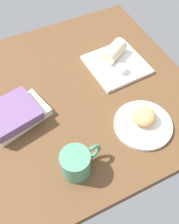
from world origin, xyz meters
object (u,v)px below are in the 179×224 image
(square_plate, at_px, (117,65))
(book_stack, at_px, (15,115))
(round_plate, at_px, (143,125))
(scone_pastry, at_px, (144,116))
(coffee_mug, at_px, (77,163))
(breakfast_wrap, at_px, (114,51))
(sauce_cup, at_px, (121,69))

(square_plate, xyz_separation_m, book_stack, (-0.47, -0.08, 0.02))
(square_plate, bearing_deg, round_plate, -101.90)
(scone_pastry, distance_m, coffee_mug, 0.30)
(square_plate, bearing_deg, breakfast_wrap, 79.96)
(breakfast_wrap, xyz_separation_m, book_stack, (-0.48, -0.12, -0.01))
(sauce_cup, bearing_deg, breakfast_wrap, 79.96)
(round_plate, height_order, book_stack, book_stack)
(round_plate, relative_size, breakfast_wrap, 1.80)
(scone_pastry, relative_size, square_plate, 0.39)
(round_plate, relative_size, book_stack, 0.88)
(coffee_mug, bearing_deg, square_plate, 45.49)
(breakfast_wrap, relative_size, coffee_mug, 0.80)
(breakfast_wrap, relative_size, book_stack, 0.49)
(coffee_mug, bearing_deg, scone_pastry, 12.03)
(scone_pastry, height_order, sauce_cup, scone_pastry)
(square_plate, xyz_separation_m, breakfast_wrap, (0.01, 0.04, 0.04))
(square_plate, height_order, coffee_mug, coffee_mug)
(round_plate, distance_m, scone_pastry, 0.04)
(round_plate, distance_m, coffee_mug, 0.29)
(book_stack, bearing_deg, coffee_mug, -66.62)
(book_stack, relative_size, coffee_mug, 1.65)
(round_plate, bearing_deg, book_stack, 150.67)
(scone_pastry, bearing_deg, breakfast_wrap, 78.70)
(round_plate, distance_m, breakfast_wrap, 0.36)
(round_plate, bearing_deg, square_plate, 78.10)
(coffee_mug, bearing_deg, breakfast_wrap, 48.00)
(round_plate, bearing_deg, scone_pastry, 69.52)
(scone_pastry, distance_m, book_stack, 0.46)
(sauce_cup, xyz_separation_m, book_stack, (-0.46, -0.03, 0.00))
(round_plate, height_order, scone_pastry, scone_pastry)
(round_plate, distance_m, sauce_cup, 0.26)
(round_plate, relative_size, coffee_mug, 1.44)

